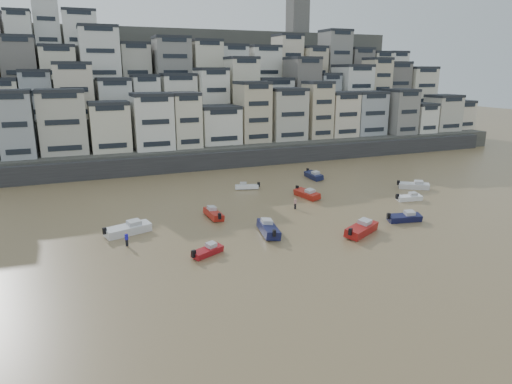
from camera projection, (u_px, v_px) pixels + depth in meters
name	position (u px, v px, depth m)	size (l,w,h in m)	color
ground	(369.00, 338.00, 35.36)	(400.00, 400.00, 0.00)	olive
harbor_wall	(224.00, 160.00, 96.65)	(140.00, 3.00, 3.50)	#38383A
hillside	(195.00, 96.00, 131.07)	(141.04, 66.00, 50.00)	#4C4C47
boat_a	(362.00, 227.00, 57.52)	(6.41, 2.10, 1.75)	maroon
boat_b	(405.00, 217.00, 62.33)	(5.10, 1.67, 1.39)	#13153C
boat_c	(268.00, 227.00, 57.66)	(6.30, 2.06, 1.72)	#151841
boat_d	(409.00, 197.00, 72.42)	(4.51, 1.48, 1.23)	white
boat_e	(307.00, 193.00, 74.10)	(5.63, 1.84, 1.53)	#A31E14
boat_f	(213.00, 213.00, 64.07)	(5.22, 1.71, 1.42)	#A91E14
boat_g	(414.00, 184.00, 79.63)	(5.59, 1.83, 1.52)	silver
boat_h	(247.00, 186.00, 79.37)	(4.41, 1.44, 1.20)	white
boat_i	(314.00, 175.00, 87.10)	(5.71, 1.87, 1.56)	#13193B
boat_j	(207.00, 250.00, 51.04)	(4.29, 1.40, 1.17)	maroon
boat_k	(128.00, 228.00, 57.47)	(6.34, 2.08, 1.73)	silver
person_blue	(127.00, 239.00, 53.59)	(0.44, 0.44, 1.74)	#1E18BB
person_pink	(295.00, 203.00, 67.96)	(0.44, 0.44, 1.74)	tan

